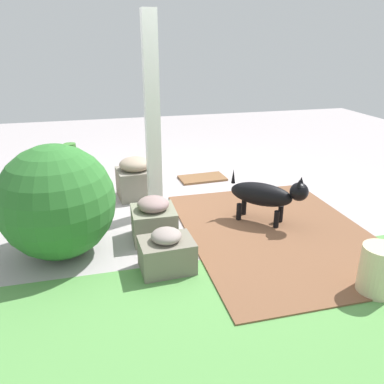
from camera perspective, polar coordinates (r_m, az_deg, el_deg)
The scene contains 12 objects.
ground_plane at distance 4.43m, azimuth 0.18°, elevation -3.12°, with size 12.00×12.00×0.00m, color #ABA2A4.
brick_path at distance 4.08m, azimuth 12.47°, elevation -5.84°, with size 1.80×2.40×0.02m, color brown.
porch_pillar at distance 4.13m, azimuth -5.84°, elevation 10.47°, with size 0.15×0.15×2.13m, color white.
stone_planter_nearest at distance 4.86m, azimuth -8.28°, elevation 2.04°, with size 0.48×0.47×0.51m.
stone_planter_mid at distance 3.83m, azimuth -5.65°, elevation -4.10°, with size 0.43×0.42×0.44m.
stone_planter_far at distance 3.33m, azimuth -3.74°, elevation -8.82°, with size 0.47×0.36×0.38m.
round_shrub at distance 3.62m, azimuth -19.25°, elevation -1.39°, with size 1.03×1.03×1.03m, color #2C6D2B.
terracotta_pot_broad at distance 4.56m, azimuth -22.41°, elevation -0.49°, with size 0.39×0.39×0.45m.
terracotta_pot_tall at distance 4.92m, azimuth -17.00°, elevation 1.62°, with size 0.26×0.26×0.71m.
dog at distance 4.14m, azimuth 10.88°, elevation -0.39°, with size 0.71×0.66×0.57m.
ceramic_urn at distance 3.35m, azimuth 25.67°, elevation -10.31°, with size 0.28×0.28×0.40m, color beige.
doormat at distance 5.50m, azimuth 1.53°, elevation 2.05°, with size 0.64×0.36×0.03m, color brown.
Camera 1 is at (1.01, 3.90, 1.85)m, focal length 36.26 mm.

